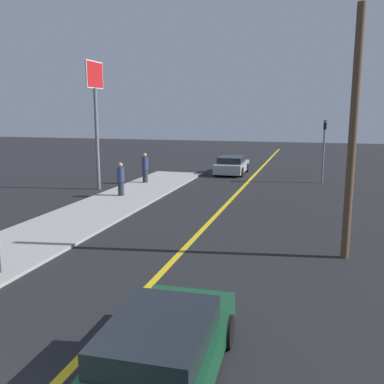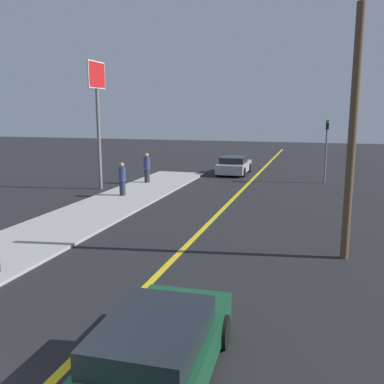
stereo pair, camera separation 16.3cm
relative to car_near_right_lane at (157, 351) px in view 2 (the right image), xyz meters
name	(u,v)px [view 2 (the right image)]	position (x,y,z in m)	size (l,w,h in m)	color
road_center_line	(234,198)	(-1.69, 15.32, -0.58)	(0.20, 60.00, 0.01)	gold
sidewalk_left	(92,213)	(-6.94, 10.16, -0.53)	(3.42, 25.69, 0.10)	#9E9E99
car_near_right_lane	(157,351)	(0.00, 0.00, 0.00)	(1.99, 4.21, 1.18)	#144728
car_ahead_center	(234,165)	(-3.33, 23.82, 0.03)	(2.02, 4.09, 1.25)	#9E9EA3
pedestrian_mid_group	(122,179)	(-7.27, 13.93, 0.38)	(0.37, 0.37, 1.71)	#282D3D
pedestrian_far_standing	(147,168)	(-7.64, 18.14, 0.42)	(0.38, 0.38, 1.79)	#282D3D
traffic_light	(326,145)	(2.80, 21.47, 1.80)	(0.18, 0.40, 3.86)	slate
roadside_sign	(97,96)	(-9.51, 15.75, 4.66)	(0.20, 1.81, 7.07)	slate
utility_pole	(352,137)	(3.26, 7.29, 3.09)	(0.24, 0.24, 7.34)	brown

